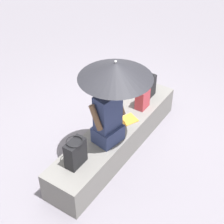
% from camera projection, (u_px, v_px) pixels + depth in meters
% --- Properties ---
extents(ground_plane, '(14.00, 14.00, 0.00)m').
position_uv_depth(ground_plane, '(116.00, 149.00, 4.95)').
color(ground_plane, slate).
extents(stone_bench, '(2.45, 0.53, 0.42)m').
position_uv_depth(stone_bench, '(116.00, 138.00, 4.83)').
color(stone_bench, slate).
rests_on(stone_bench, ground).
extents(person_seated, '(0.50, 0.33, 0.90)m').
position_uv_depth(person_seated, '(108.00, 116.00, 4.25)').
color(person_seated, navy).
rests_on(person_seated, stone_bench).
extents(parasol, '(0.86, 0.86, 1.15)m').
position_uv_depth(parasol, '(115.00, 70.00, 3.87)').
color(parasol, '#B7B7BC').
rests_on(parasol, stone_bench).
extents(handbag_black, '(0.23, 0.17, 0.35)m').
position_uv_depth(handbag_black, '(148.00, 86.00, 5.15)').
color(handbag_black, black).
rests_on(handbag_black, stone_bench).
extents(tote_bag_canvas, '(0.21, 0.16, 0.33)m').
position_uv_depth(tote_bag_canvas, '(142.00, 98.00, 4.93)').
color(tote_bag_canvas, '#B2333D').
rests_on(tote_bag_canvas, stone_bench).
extents(shoulder_bag_spare, '(0.27, 0.20, 0.37)m').
position_uv_depth(shoulder_bag_spare, '(75.00, 153.00, 4.05)').
color(shoulder_bag_spare, black).
rests_on(shoulder_bag_spare, stone_bench).
extents(magazine, '(0.34, 0.30, 0.01)m').
position_uv_depth(magazine, '(126.00, 120.00, 4.79)').
color(magazine, gold).
rests_on(magazine, stone_bench).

